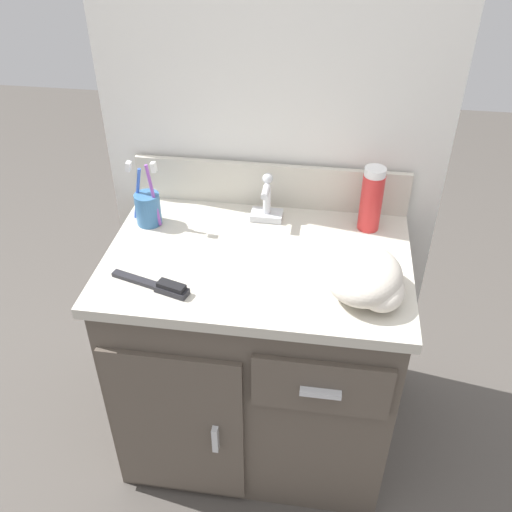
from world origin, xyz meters
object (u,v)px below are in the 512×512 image
at_px(hand_towel, 367,277).
at_px(hairbrush, 160,286).
at_px(toothbrush_cup, 148,207).
at_px(shaving_cream_can, 371,199).

bearing_deg(hand_towel, hairbrush, -173.43).
height_order(toothbrush_cup, hand_towel, toothbrush_cup).
bearing_deg(shaving_cream_can, hand_towel, -92.01).
xyz_separation_m(toothbrush_cup, hand_towel, (0.60, -0.23, -0.00)).
bearing_deg(hairbrush, hand_towel, 23.38).
bearing_deg(hairbrush, shaving_cream_can, 51.50).
bearing_deg(toothbrush_cup, shaving_cream_can, 6.00).
distance_m(hairbrush, hand_towel, 0.49).
distance_m(toothbrush_cup, hand_towel, 0.64).
distance_m(toothbrush_cup, hairbrush, 0.31).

